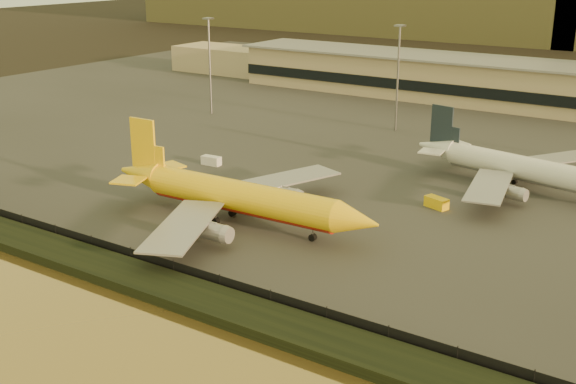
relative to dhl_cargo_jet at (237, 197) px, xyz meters
name	(u,v)px	position (x,y,z in m)	size (l,w,h in m)	color
ground	(223,244)	(3.15, -7.77, -4.65)	(900.00, 900.00, 0.00)	black
embankment	(142,280)	(3.15, -24.77, -3.95)	(320.00, 7.00, 1.40)	black
tarmac	(457,124)	(3.15, 87.23, -4.55)	(320.00, 220.00, 0.20)	#2D2D2D
perimeter_fence	(163,265)	(3.15, -20.77, -3.35)	(300.00, 0.05, 2.20)	black
terminal_building	(450,79)	(-11.37, 117.78, 1.60)	(202.00, 25.00, 12.60)	tan
apron_light_masts	(494,80)	(18.15, 67.23, 11.05)	(152.20, 12.20, 25.40)	slate
dhl_cargo_jet	(237,197)	(0.00, 0.00, 0.00)	(49.80, 48.88, 14.90)	yellow
white_narrowbody_jet	(523,169)	(32.86, 43.04, -0.54)	(45.41, 43.71, 13.10)	silver
gse_vehicle_yellow	(437,203)	(23.77, 24.81, -3.52)	(4.13, 1.86, 1.86)	yellow
gse_vehicle_white	(211,161)	(-25.06, 23.71, -3.54)	(4.06, 1.83, 1.83)	silver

